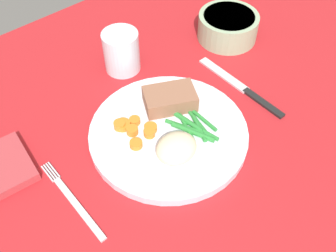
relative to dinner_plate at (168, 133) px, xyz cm
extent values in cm
cube|color=red|center=(4.00, -0.13, -1.80)|extent=(120.00, 90.00, 2.00)
cylinder|color=white|center=(0.00, 0.00, 0.00)|extent=(26.59, 26.59, 1.60)
cube|color=#936047|center=(3.59, 4.19, 2.30)|extent=(10.42, 9.01, 2.99)
ellipsoid|color=beige|center=(-2.39, -4.79, 2.62)|extent=(6.71, 5.79, 3.63)
cylinder|color=orange|center=(-4.89, 3.32, 1.41)|extent=(1.96, 1.96, 1.23)
cylinder|color=orange|center=(-6.07, 0.76, 1.27)|extent=(2.09, 2.09, 0.94)
cylinder|color=orange|center=(-2.19, 1.86, 1.29)|extent=(2.16, 2.16, 0.99)
cylinder|color=orange|center=(-3.03, 1.15, 1.33)|extent=(1.91, 1.91, 1.07)
cylinder|color=orange|center=(-5.30, 5.42, 1.29)|extent=(2.53, 2.53, 0.99)
cylinder|color=orange|center=(-5.79, 5.59, 1.44)|extent=(2.01, 2.01, 1.28)
cylinder|color=orange|center=(-3.24, 4.85, 1.28)|extent=(1.89, 1.89, 0.95)
cylinder|color=#2D8C38|center=(2.52, -1.81, 1.11)|extent=(2.71, 6.15, 0.61)
cylinder|color=#2D8C38|center=(4.21, -3.35, 1.19)|extent=(2.85, 5.50, 0.79)
cylinder|color=#2D8C38|center=(2.58, -2.04, 1.14)|extent=(4.03, 7.55, 0.68)
cylinder|color=#2D8C38|center=(4.64, -2.72, 1.12)|extent=(2.08, 7.37, 0.63)
cylinder|color=#2D8C38|center=(4.23, -3.94, 1.14)|extent=(2.09, 6.44, 0.69)
cylinder|color=#2D8C38|center=(3.47, -1.04, 1.23)|extent=(1.67, 6.34, 0.87)
cylinder|color=#2D8C38|center=(2.60, -3.29, 1.23)|extent=(3.69, 7.41, 0.86)
cylinder|color=#2D8C38|center=(5.87, -2.55, 1.12)|extent=(0.69, 5.86, 0.65)
cube|color=silver|center=(-18.85, -2.00, -0.60)|extent=(1.00, 13.00, 0.40)
cube|color=silver|center=(-19.45, 6.30, -0.60)|extent=(0.24, 3.60, 0.40)
cube|color=silver|center=(-19.05, 6.30, -0.60)|extent=(0.24, 3.60, 0.40)
cube|color=silver|center=(-18.65, 6.30, -0.60)|extent=(0.24, 3.60, 0.40)
cube|color=silver|center=(-18.25, 6.30, -0.60)|extent=(0.24, 3.60, 0.40)
cube|color=black|center=(18.08, -5.50, -0.60)|extent=(1.30, 9.00, 0.64)
cube|color=silver|center=(18.08, 4.50, -0.60)|extent=(1.70, 12.00, 0.40)
cylinder|color=silver|center=(4.57, 19.09, 3.24)|extent=(6.93, 6.93, 8.07)
cylinder|color=silver|center=(4.57, 19.09, 1.35)|extent=(6.37, 6.37, 4.30)
cylinder|color=#99B28C|center=(27.31, 12.67, 1.90)|extent=(12.51, 12.51, 5.41)
cylinder|color=beige|center=(27.31, 12.67, 3.12)|extent=(10.63, 10.63, 2.97)
camera|label=1|loc=(-26.77, -31.43, 50.32)|focal=41.43mm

